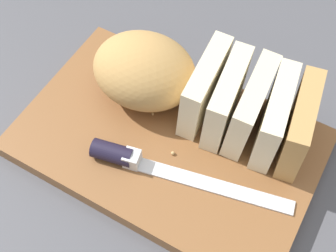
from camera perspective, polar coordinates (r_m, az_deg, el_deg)
The scene contains 8 objects.
ground_plane at distance 0.62m, azimuth 0.00°, elevation -2.77°, with size 3.00×3.00×0.00m, color #4C4C51.
cutting_board at distance 0.61m, azimuth 0.00°, elevation -2.17°, with size 0.39×0.25×0.03m, color brown.
bread_loaf at distance 0.59m, azimuth 3.13°, elevation 4.93°, with size 0.31×0.14×0.09m.
bread_knife at distance 0.57m, azimuth -3.96°, elevation -4.37°, with size 0.26×0.07×0.03m.
crumb_near_knife at distance 0.62m, azimuth 2.57°, elevation 1.47°, with size 0.00×0.00×0.00m, color tan.
crumb_near_loaf at distance 0.62m, azimuth -1.92°, elevation 1.53°, with size 0.00×0.00×0.00m, color tan.
crumb_stray_left at distance 0.58m, azimuth 0.61°, elevation -3.44°, with size 0.01×0.01×0.01m, color tan.
crumb_stray_right at distance 0.57m, azimuth -4.32°, elevation -5.33°, with size 0.00×0.00×0.00m, color tan.
Camera 1 is at (0.15, -0.27, 0.54)m, focal length 48.32 mm.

